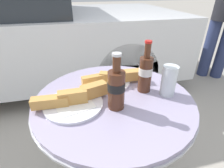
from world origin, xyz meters
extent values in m
cylinder|color=#B7B7BC|center=(0.00, 0.00, 0.35)|extent=(0.07, 0.07, 0.66)
cylinder|color=#B7B7BC|center=(0.00, 0.00, 0.67)|extent=(0.74, 0.74, 0.01)
cylinder|color=#9E93B2|center=(0.00, 0.00, 0.69)|extent=(0.73, 0.73, 0.02)
cylinder|color=#4C2819|center=(-0.01, -0.07, 0.78)|extent=(0.07, 0.07, 0.16)
cylinder|color=black|center=(-0.01, -0.07, 0.80)|extent=(0.07, 0.07, 0.04)
cylinder|color=#4C2819|center=(-0.01, -0.07, 0.89)|extent=(0.03, 0.03, 0.07)
cylinder|color=silver|center=(-0.01, -0.07, 0.93)|extent=(0.04, 0.04, 0.01)
cylinder|color=#4C2819|center=(0.16, 0.03, 0.78)|extent=(0.06, 0.06, 0.17)
cylinder|color=silver|center=(0.16, 0.03, 0.80)|extent=(0.06, 0.06, 0.04)
cylinder|color=#4C2819|center=(0.16, 0.03, 0.90)|extent=(0.03, 0.03, 0.07)
cylinder|color=red|center=(0.16, 0.03, 0.94)|extent=(0.03, 0.03, 0.01)
cylinder|color=black|center=(0.25, -0.03, 0.75)|extent=(0.06, 0.06, 0.11)
cylinder|color=silver|center=(0.25, -0.03, 0.77)|extent=(0.07, 0.07, 0.14)
cylinder|color=white|center=(0.01, 0.13, 0.71)|extent=(0.20, 0.20, 0.01)
cube|color=white|center=(0.01, 0.13, 0.71)|extent=(0.18, 0.18, 0.00)
cube|color=#C68E47|center=(-0.06, 0.12, 0.74)|extent=(0.14, 0.06, 0.05)
cube|color=#C68E47|center=(0.01, 0.12, 0.74)|extent=(0.12, 0.07, 0.05)
cube|color=#C68E47|center=(0.12, 0.13, 0.74)|extent=(0.14, 0.05, 0.05)
cylinder|color=white|center=(-0.18, -0.02, 0.71)|extent=(0.25, 0.25, 0.01)
cube|color=white|center=(-0.18, -0.02, 0.71)|extent=(0.18, 0.18, 0.00)
cube|color=#C68E47|center=(-0.28, -0.02, 0.73)|extent=(0.15, 0.05, 0.04)
cube|color=#C68E47|center=(-0.18, -0.02, 0.74)|extent=(0.12, 0.04, 0.06)
cube|color=#C68E47|center=(-0.09, 0.01, 0.74)|extent=(0.12, 0.08, 0.06)
cube|color=silver|center=(-0.92, 1.73, 0.53)|extent=(4.24, 1.66, 0.69)
cylinder|color=black|center=(0.39, 2.46, 0.33)|extent=(0.67, 0.20, 0.67)
cylinder|color=black|center=(0.39, 1.00, 0.33)|extent=(0.67, 0.20, 0.67)
cylinder|color=navy|center=(1.68, 1.30, 0.38)|extent=(0.15, 0.15, 0.77)
cylinder|color=navy|center=(1.83, 1.20, 0.38)|extent=(0.15, 0.15, 0.77)
camera|label=1|loc=(-0.17, -0.65, 1.15)|focal=28.00mm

